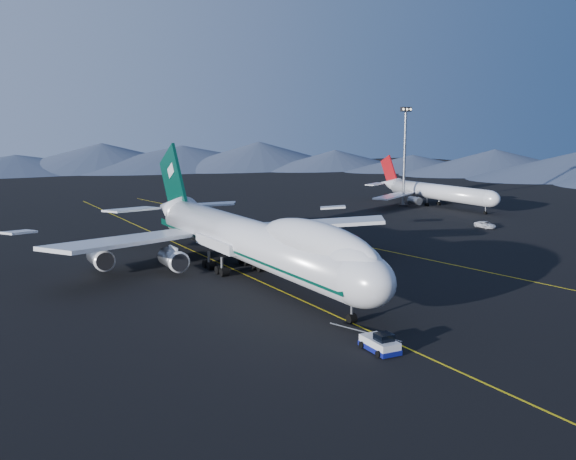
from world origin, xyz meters
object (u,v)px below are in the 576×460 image
service_van (485,225)px  second_jet (434,192)px  pushback_tug (380,345)px  floodlight_mast (405,156)px  boeing_747 (249,239)px

service_van → second_jet: bearing=68.0°
pushback_tug → floodlight_mast: (78.54, 89.09, 13.26)m
boeing_747 → service_van: size_ratio=13.98×
second_jet → service_van: 38.36m
second_jet → service_van: size_ratio=9.12×
boeing_747 → pushback_tug: 36.10m
boeing_747 → second_jet: bearing=30.5°
second_jet → service_van: bearing=-131.3°
pushback_tug → boeing_747: bearing=89.2°
floodlight_mast → pushback_tug: bearing=-131.4°
floodlight_mast → service_van: bearing=-103.6°
boeing_747 → floodlight_mast: floodlight_mast is taller
pushback_tug → floodlight_mast: bearing=52.6°
second_jet → floodlight_mast: (-7.27, 4.69, 9.83)m
boeing_747 → second_jet: size_ratio=1.53×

